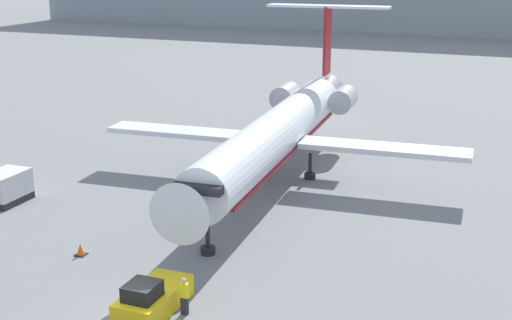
% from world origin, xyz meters
% --- Properties ---
extents(ground_plane, '(600.00, 600.00, 0.00)m').
position_xyz_m(ground_plane, '(0.00, 0.00, 0.00)').
color(ground_plane, slate).
extents(airplane_main, '(25.65, 32.65, 10.91)m').
position_xyz_m(airplane_main, '(-1.13, 20.79, 3.53)').
color(airplane_main, silver).
rests_on(airplane_main, ground).
extents(pushback_tug, '(1.91, 4.16, 1.71)m').
position_xyz_m(pushback_tug, '(0.18, 0.99, 0.62)').
color(pushback_tug, yellow).
rests_on(pushback_tug, ground).
extents(luggage_cart, '(2.01, 2.94, 2.02)m').
position_xyz_m(luggage_cart, '(-15.48, 9.93, 1.01)').
color(luggage_cart, '#232326').
rests_on(luggage_cart, ground).
extents(worker_near_tug, '(0.40, 0.24, 1.74)m').
position_xyz_m(worker_near_tug, '(1.62, 1.24, 0.91)').
color(worker_near_tug, '#232838').
rests_on(worker_near_tug, ground).
extents(traffic_cone_left, '(0.58, 0.58, 0.65)m').
position_xyz_m(traffic_cone_left, '(-6.37, 4.87, 0.31)').
color(traffic_cone_left, black).
rests_on(traffic_cone_left, ground).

